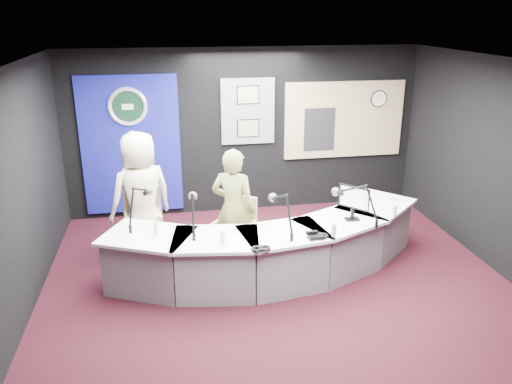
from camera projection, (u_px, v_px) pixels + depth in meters
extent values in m
plane|color=black|center=(283.00, 295.00, 6.41)|extent=(6.00, 6.00, 0.00)
cube|color=silver|center=(288.00, 66.00, 5.47)|extent=(6.00, 6.00, 0.02)
cube|color=black|center=(245.00, 132.00, 8.72)|extent=(6.00, 0.02, 2.80)
cube|color=black|center=(396.00, 349.00, 3.16)|extent=(6.00, 0.02, 2.80)
cube|color=black|center=(10.00, 206.00, 5.44)|extent=(0.02, 6.00, 2.80)
cube|color=navy|center=(131.00, 146.00, 8.43)|extent=(1.60, 0.05, 2.30)
torus|color=silver|center=(128.00, 107.00, 8.17)|extent=(0.63, 0.07, 0.63)
cylinder|color=black|center=(128.00, 107.00, 8.17)|extent=(0.48, 0.01, 0.48)
cube|color=slate|center=(248.00, 112.00, 8.58)|extent=(0.90, 0.04, 1.10)
cube|color=gray|center=(248.00, 95.00, 8.46)|extent=(0.34, 0.02, 0.27)
cube|color=gray|center=(248.00, 128.00, 8.65)|extent=(0.34, 0.02, 0.27)
cube|color=tan|center=(344.00, 120.00, 8.93)|extent=(2.12, 0.06, 1.32)
cube|color=beige|center=(344.00, 120.00, 8.92)|extent=(2.00, 0.02, 1.20)
cube|color=black|center=(319.00, 129.00, 8.88)|extent=(0.55, 0.02, 0.75)
cylinder|color=white|center=(379.00, 99.00, 8.88)|extent=(0.28, 0.01, 0.28)
cube|color=#6C685B|center=(144.00, 209.00, 7.47)|extent=(0.51, 0.17, 0.70)
imported|color=beige|center=(141.00, 196.00, 7.14)|extent=(1.06, 0.90, 1.83)
imported|color=olive|center=(234.00, 209.00, 6.89)|extent=(0.73, 0.64, 1.67)
cube|color=black|center=(353.00, 197.00, 6.66)|extent=(0.31, 0.34, 0.30)
cube|color=black|center=(315.00, 236.00, 6.21)|extent=(0.19, 0.15, 0.04)
torus|color=black|center=(319.00, 236.00, 6.24)|extent=(0.21, 0.21, 0.04)
torus|color=black|center=(261.00, 248.00, 5.91)|extent=(0.22, 0.22, 0.04)
cube|color=white|center=(142.00, 241.00, 6.14)|extent=(0.27, 0.33, 0.00)
cube|color=white|center=(230.00, 241.00, 6.15)|extent=(0.25, 0.31, 0.00)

